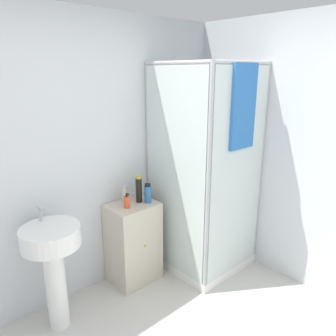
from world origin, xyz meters
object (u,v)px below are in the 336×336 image
(soap_dispenser, at_px, (127,202))
(shampoo_bottle_blue, at_px, (148,193))
(sink, at_px, (53,256))
(shampoo_bottle_tall_black, at_px, (139,190))
(lotion_bottle_white, at_px, (125,196))

(soap_dispenser, height_order, shampoo_bottle_blue, shampoo_bottle_blue)
(sink, height_order, shampoo_bottle_tall_black, shampoo_bottle_tall_black)
(sink, bearing_deg, soap_dispenser, 4.27)
(lotion_bottle_white, bearing_deg, shampoo_bottle_blue, -40.29)
(sink, height_order, lotion_bottle_white, sink)
(soap_dispenser, relative_size, lotion_bottle_white, 0.83)
(soap_dispenser, relative_size, shampoo_bottle_tall_black, 0.55)
(soap_dispenser, xyz_separation_m, lotion_bottle_white, (0.05, 0.11, 0.01))
(soap_dispenser, height_order, lotion_bottle_white, lotion_bottle_white)
(shampoo_bottle_tall_black, xyz_separation_m, lotion_bottle_white, (-0.11, 0.08, -0.05))
(soap_dispenser, bearing_deg, shampoo_bottle_tall_black, 11.37)
(sink, distance_m, shampoo_bottle_blue, 1.00)
(shampoo_bottle_tall_black, bearing_deg, lotion_bottle_white, 145.12)
(soap_dispenser, bearing_deg, sink, -175.73)
(sink, bearing_deg, shampoo_bottle_blue, 1.50)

